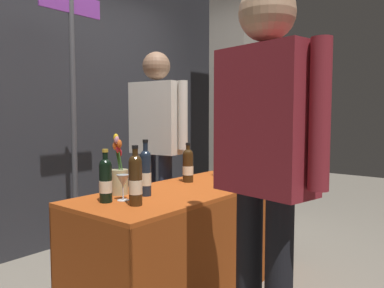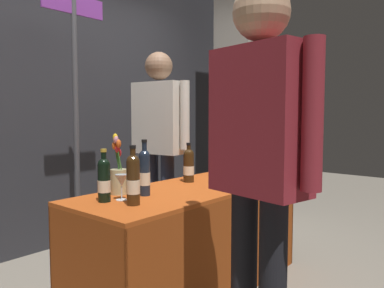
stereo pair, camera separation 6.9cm
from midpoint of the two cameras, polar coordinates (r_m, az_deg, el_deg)
ground_plane at (r=2.88m, az=0.74°, el=-20.81°), size 12.00×12.00×0.00m
back_partition at (r=3.81m, az=-17.99°, el=9.20°), size 6.06×0.12×3.12m
concrete_pillar at (r=4.57m, az=7.80°, el=8.09°), size 0.47×0.47×3.05m
tasting_table at (r=2.70m, az=0.75°, el=-11.10°), size 1.76×0.68×0.73m
featured_wine_bottle at (r=2.37m, az=-6.29°, el=-4.15°), size 0.07×0.07×0.35m
display_bottle_0 at (r=2.57m, az=6.06°, el=-3.50°), size 0.07×0.07×0.34m
display_bottle_1 at (r=2.13m, az=-7.89°, el=-5.21°), size 0.08×0.08×0.33m
display_bottle_2 at (r=2.24m, az=-12.18°, el=-5.17°), size 0.07×0.07×0.31m
display_bottle_3 at (r=2.83m, az=0.21°, el=-3.16°), size 0.08×0.08×0.29m
wine_glass_near_vendor at (r=2.27m, az=-9.67°, el=-5.53°), size 0.07×0.07×0.15m
wine_glass_mid at (r=3.06m, az=10.09°, el=-3.18°), size 0.07×0.07×0.14m
flower_vase at (r=2.44m, az=-10.13°, el=-4.71°), size 0.11×0.11×0.38m
brochure_stand at (r=3.19m, az=5.14°, el=-3.39°), size 0.17×0.02×0.14m
vendor_presenter at (r=3.38m, az=-4.35°, el=1.96°), size 0.25×0.64×1.77m
taster_foreground_right at (r=1.67m, az=11.27°, el=-0.72°), size 0.29×0.59×1.78m
booth_signpost at (r=3.19m, az=-16.45°, el=6.15°), size 0.54×0.04×2.20m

